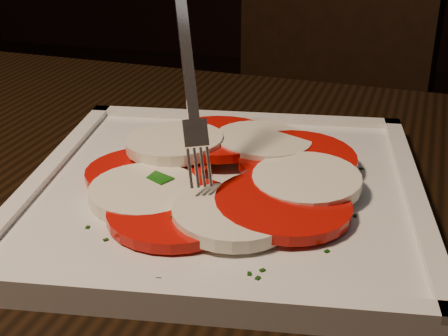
{
  "coord_description": "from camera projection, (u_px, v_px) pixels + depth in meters",
  "views": [
    {
      "loc": [
        0.0,
        -0.58,
        0.99
      ],
      "look_at": [
        -0.12,
        -0.14,
        0.78
      ],
      "focal_mm": 50.0,
      "sensor_mm": 36.0,
      "label": 1
    }
  ],
  "objects": [
    {
      "name": "chair",
      "position": [
        305.0,
        126.0,
        1.26
      ],
      "size": [
        0.53,
        0.53,
        0.93
      ],
      "rotation": [
        0.0,
        0.0,
        -0.33
      ],
      "color": "black",
      "rests_on": "ground"
    },
    {
      "name": "plate",
      "position": [
        224.0,
        193.0,
        0.51
      ],
      "size": [
        0.36,
        0.36,
        0.01
      ],
      "primitive_type": "cube",
      "rotation": [
        0.0,
        0.0,
        0.14
      ],
      "color": "white",
      "rests_on": "table"
    },
    {
      "name": "caprese_salad",
      "position": [
        224.0,
        174.0,
        0.5
      ],
      "size": [
        0.23,
        0.28,
        0.03
      ],
      "color": "red",
      "rests_on": "plate"
    },
    {
      "name": "fork",
      "position": [
        186.0,
        72.0,
        0.47
      ],
      "size": [
        0.07,
        0.09,
        0.15
      ],
      "primitive_type": null,
      "rotation": [
        0.0,
        0.0,
        0.5
      ],
      "color": "white",
      "rests_on": "caprese_salad"
    }
  ]
}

